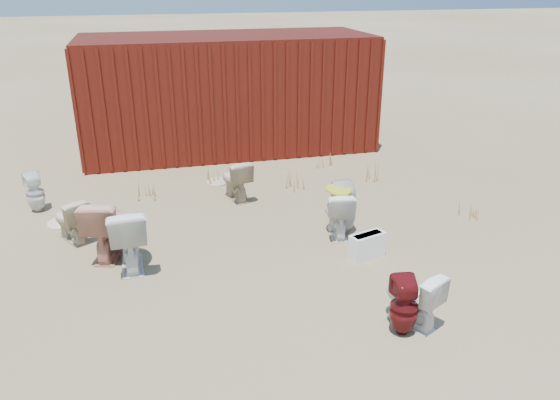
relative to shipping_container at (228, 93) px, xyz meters
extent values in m
plane|color=brown|center=(0.00, -5.20, -1.20)|extent=(100.00, 100.00, 0.00)
cube|color=#4F130D|center=(0.00, 0.00, 0.00)|extent=(6.00, 2.40, 2.40)
imported|color=white|center=(-2.13, -5.04, -0.77)|extent=(0.52, 0.86, 0.86)
imported|color=tan|center=(-2.40, -4.65, -0.77)|extent=(0.69, 0.94, 0.86)
imported|color=white|center=(0.84, -7.10, -0.87)|extent=(0.62, 0.74, 0.66)
imported|color=#5F1013|center=(0.68, -7.23, -0.87)|extent=(0.34, 0.34, 0.66)
imported|color=white|center=(-3.60, -2.80, -0.88)|extent=(0.37, 0.38, 0.64)
imported|color=#C9B793|center=(-2.94, -4.06, -0.87)|extent=(0.64, 0.74, 0.65)
imported|color=#CBB294|center=(-0.39, -3.07, -0.85)|extent=(0.55, 0.76, 0.70)
imported|color=white|center=(0.81, -4.80, -0.85)|extent=(0.49, 0.74, 0.70)
imported|color=silver|center=(0.94, -4.74, -0.82)|extent=(0.35, 0.35, 0.76)
ellipsoid|color=gold|center=(0.81, -4.80, -0.49)|extent=(0.35, 0.44, 0.02)
cube|color=white|center=(0.96, -5.57, -1.02)|extent=(0.54, 0.34, 0.35)
ellipsoid|color=#BEAB8A|center=(-0.60, -2.21, -1.19)|extent=(0.48, 0.57, 0.02)
ellipsoid|color=beige|center=(-3.20, -3.42, -1.19)|extent=(0.42, 0.51, 0.02)
cone|color=#A27B41|center=(-1.89, -2.68, -1.06)|extent=(0.36, 0.36, 0.27)
cone|color=#A27B41|center=(0.69, -2.88, -1.04)|extent=(0.32, 0.32, 0.32)
cone|color=#A27B41|center=(2.17, -2.73, -1.04)|extent=(0.36, 0.36, 0.33)
cone|color=#A27B41|center=(-0.67, -2.20, -1.07)|extent=(0.30, 0.30, 0.27)
cone|color=#A27B41|center=(1.59, -1.80, -1.06)|extent=(0.34, 0.34, 0.28)
cone|color=#A27B41|center=(3.05, -4.74, -1.09)|extent=(0.28, 0.28, 0.23)
camera|label=1|loc=(-1.77, -11.63, 2.35)|focal=35.00mm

